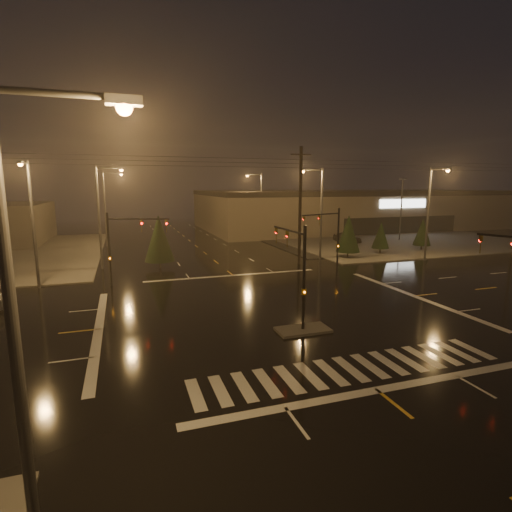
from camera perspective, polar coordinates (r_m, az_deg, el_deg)
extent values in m
plane|color=black|center=(26.60, 3.02, -7.77)|extent=(140.00, 140.00, 0.00)
cube|color=#4B4843|center=(66.94, 17.67, 2.62)|extent=(36.00, 36.00, 0.12)
cube|color=#4B4843|center=(23.11, 6.71, -10.42)|extent=(3.00, 1.60, 0.15)
cube|color=beige|center=(19.10, 13.33, -15.41)|extent=(15.00, 2.60, 0.01)
cube|color=beige|center=(17.63, 16.92, -17.86)|extent=(16.00, 0.50, 0.01)
cube|color=beige|center=(36.70, -3.30, -2.78)|extent=(16.00, 0.50, 0.01)
cube|color=black|center=(68.48, 22.05, 2.50)|extent=(50.00, 24.00, 0.08)
cube|color=#746B53|center=(82.61, 14.07, 6.51)|extent=(60.00, 28.00, 7.00)
cube|color=black|center=(82.49, 14.17, 8.80)|extent=(60.20, 28.20, 0.80)
cube|color=white|center=(71.06, 20.27, 7.04)|extent=(9.00, 0.20, 1.40)
cube|color=black|center=(71.34, 20.08, 4.16)|extent=(22.00, 0.15, 2.80)
cylinder|color=black|center=(22.26, 6.87, -3.35)|extent=(0.18, 0.18, 6.00)
cylinder|color=black|center=(23.86, 4.68, 3.68)|extent=(0.12, 4.50, 0.12)
imported|color=#594707|center=(25.73, 2.90, 4.05)|extent=(0.16, 0.20, 1.00)
cube|color=#594707|center=(22.43, 6.83, -5.09)|extent=(0.25, 0.18, 0.35)
cylinder|color=black|center=(39.74, 11.63, 2.41)|extent=(0.18, 0.18, 6.00)
cylinder|color=black|center=(37.61, 9.31, 5.89)|extent=(4.74, 1.82, 0.12)
imported|color=#594707|center=(35.99, 6.88, 5.69)|extent=(0.24, 0.22, 1.00)
cube|color=#594707|center=(39.84, 11.60, 1.41)|extent=(0.25, 0.18, 0.35)
cylinder|color=black|center=(34.45, -20.22, 0.85)|extent=(0.18, 0.18, 6.00)
cylinder|color=black|center=(33.31, -16.47, 5.10)|extent=(4.74, 1.82, 0.12)
imported|color=#594707|center=(32.70, -12.69, 5.09)|extent=(0.24, 0.22, 1.00)
cube|color=#594707|center=(34.56, -20.15, -0.30)|extent=(0.25, 0.18, 0.35)
imported|color=#594707|center=(25.05, 29.48, 2.60)|extent=(0.22, 0.24, 1.00)
cylinder|color=#38383A|center=(9.35, -31.19, -10.98)|extent=(0.24, 0.24, 10.00)
cylinder|color=#38383A|center=(8.76, -26.06, 20.12)|extent=(2.40, 0.14, 0.14)
cube|color=#38383A|center=(8.70, -18.37, 20.34)|extent=(0.70, 0.30, 0.18)
sphere|color=orange|center=(8.68, -18.32, 19.50)|extent=(0.32, 0.32, 0.32)
cylinder|color=#38383A|center=(41.72, -21.51, 5.03)|extent=(0.24, 0.24, 10.00)
cylinder|color=#38383A|center=(41.59, -20.26, 11.73)|extent=(2.40, 0.14, 0.14)
cube|color=#38383A|center=(41.58, -18.71, 11.75)|extent=(0.70, 0.30, 0.18)
sphere|color=orange|center=(41.57, -18.70, 11.57)|extent=(0.32, 0.32, 0.32)
cylinder|color=#38383A|center=(57.67, -20.76, 6.27)|extent=(0.24, 0.24, 10.00)
cylinder|color=#38383A|center=(57.58, -19.85, 11.10)|extent=(2.40, 0.14, 0.14)
cube|color=#38383A|center=(57.57, -18.73, 11.12)|extent=(0.70, 0.30, 0.18)
sphere|color=orange|center=(57.56, -18.72, 10.99)|extent=(0.32, 0.32, 0.32)
cylinder|color=#38383A|center=(44.81, 9.31, 5.89)|extent=(0.24, 0.24, 10.00)
cylinder|color=#38383A|center=(44.19, 8.08, 12.10)|extent=(2.40, 0.14, 0.14)
cube|color=#38383A|center=(43.71, 6.75, 12.08)|extent=(0.70, 0.30, 0.18)
sphere|color=orange|center=(43.71, 6.75, 11.91)|extent=(0.32, 0.32, 0.32)
cylinder|color=#38383A|center=(63.17, 0.78, 7.18)|extent=(0.24, 0.24, 10.00)
cylinder|color=#38383A|center=(62.73, -0.26, 11.55)|extent=(2.40, 0.14, 0.14)
cube|color=#38383A|center=(62.39, -1.24, 11.51)|extent=(0.70, 0.30, 0.18)
sphere|color=orange|center=(62.39, -1.24, 11.39)|extent=(0.32, 0.32, 0.32)
cylinder|color=#38383A|center=(35.81, -29.21, 3.75)|extent=(0.24, 0.24, 10.00)
cylinder|color=#38383A|center=(34.53, -30.26, 11.47)|extent=(0.14, 2.40, 0.14)
cube|color=#38383A|center=(33.45, -30.63, 11.44)|extent=(0.30, 0.70, 0.18)
sphere|color=orange|center=(33.45, -30.61, 11.22)|extent=(0.32, 0.32, 0.32)
cylinder|color=#38383A|center=(47.13, 23.35, 5.40)|extent=(0.24, 0.24, 10.00)
cylinder|color=#38383A|center=(46.17, 24.77, 11.20)|extent=(0.14, 2.40, 0.14)
cube|color=#38383A|center=(45.36, 25.73, 11.10)|extent=(0.30, 0.70, 0.18)
sphere|color=orange|center=(45.36, 25.72, 10.94)|extent=(0.32, 0.32, 0.32)
cylinder|color=black|center=(41.42, 6.32, 7.02)|extent=(0.32, 0.32, 12.00)
cube|color=black|center=(41.48, 6.46, 14.21)|extent=(2.20, 0.12, 0.12)
cylinder|color=black|center=(46.74, 12.95, 0.19)|extent=(0.18, 0.18, 0.70)
cone|color=black|center=(46.40, 13.07, 3.16)|extent=(2.68, 2.68, 4.19)
cylinder|color=black|center=(50.39, 17.29, 0.69)|extent=(0.18, 0.18, 0.70)
cone|color=black|center=(50.13, 17.41, 2.88)|extent=(2.04, 2.04, 3.19)
cylinder|color=black|center=(54.66, 22.54, 1.07)|extent=(0.18, 0.18, 0.70)
cone|color=black|center=(54.40, 22.68, 3.19)|extent=(2.16, 2.16, 3.38)
cylinder|color=black|center=(41.09, -13.53, -1.17)|extent=(0.18, 0.18, 0.70)
cone|color=black|center=(40.67, -13.68, 2.49)|extent=(2.94, 2.94, 4.59)
imported|color=black|center=(58.84, 12.90, 2.59)|extent=(2.68, 4.82, 1.55)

